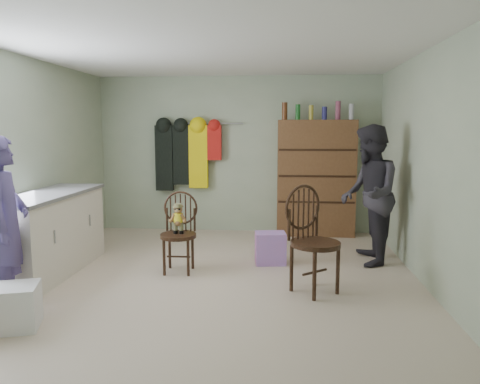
# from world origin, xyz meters

# --- Properties ---
(ground_plane) EXTENTS (5.00, 5.00, 0.00)m
(ground_plane) POSITION_xyz_m (0.00, 0.00, 0.00)
(ground_plane) COLOR beige
(ground_plane) RESTS_ON ground
(room_walls) EXTENTS (5.00, 5.00, 5.00)m
(room_walls) POSITION_xyz_m (0.00, 0.53, 1.58)
(room_walls) COLOR #AAB799
(room_walls) RESTS_ON ground
(counter) EXTENTS (0.64, 1.86, 0.94)m
(counter) POSITION_xyz_m (-1.95, 0.00, 0.47)
(counter) COLOR silver
(counter) RESTS_ON ground
(plastic_tub) EXTENTS (0.48, 0.47, 0.36)m
(plastic_tub) POSITION_xyz_m (-1.49, -1.49, 0.18)
(plastic_tub) COLOR white
(plastic_tub) RESTS_ON ground
(chair_front) EXTENTS (0.42, 0.42, 0.94)m
(chair_front) POSITION_xyz_m (-0.47, 0.22, 0.53)
(chair_front) COLOR #3B2214
(chair_front) RESTS_ON ground
(chair_far) EXTENTS (0.69, 0.69, 1.10)m
(chair_far) POSITION_xyz_m (1.03, -0.34, 0.59)
(chair_far) COLOR #3B2214
(chair_far) RESTS_ON ground
(striped_bag) EXTENTS (0.40, 0.33, 0.39)m
(striped_bag) POSITION_xyz_m (0.59, 0.62, 0.19)
(striped_bag) COLOR pink
(striped_bag) RESTS_ON ground
(person_left) EXTENTS (0.53, 0.67, 1.61)m
(person_left) POSITION_xyz_m (-1.77, -1.10, 0.80)
(person_left) COLOR #554986
(person_left) RESTS_ON ground
(person_right) EXTENTS (0.70, 0.87, 1.72)m
(person_right) POSITION_xyz_m (1.79, 0.74, 0.86)
(person_right) COLOR #2D2B33
(person_right) RESTS_ON ground
(dresser) EXTENTS (1.20, 0.39, 2.08)m
(dresser) POSITION_xyz_m (1.25, 2.30, 0.91)
(dresser) COLOR brown
(dresser) RESTS_ON ground
(coat_rack) EXTENTS (1.42, 0.12, 1.09)m
(coat_rack) POSITION_xyz_m (-0.83, 2.38, 1.25)
(coat_rack) COLOR #99999E
(coat_rack) RESTS_ON ground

